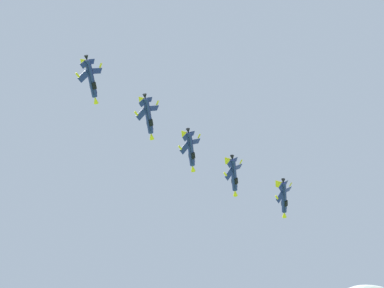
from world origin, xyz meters
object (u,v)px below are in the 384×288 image
object	(u,v)px
fighter_jet_lead	(284,198)
fighter_jet_right_outer	(91,80)
fighter_jet_right_wing	(191,150)
fighter_jet_left_wing	(234,176)
fighter_jet_left_outer	(148,117)

from	to	relation	value
fighter_jet_lead	fighter_jet_right_outer	xyz separation A→B (m)	(-77.18, -6.84, 0.15)
fighter_jet_right_wing	fighter_jet_right_outer	bearing A→B (deg)	-136.09
fighter_jet_lead	fighter_jet_right_outer	size ratio (longest dim) A/B	1.00
fighter_jet_right_wing	fighter_jet_right_outer	distance (m)	39.24
fighter_jet_lead	fighter_jet_right_wing	bearing A→B (deg)	-142.36
fighter_jet_lead	fighter_jet_right_outer	world-z (taller)	fighter_jet_right_outer
fighter_jet_lead	fighter_jet_right_wing	xyz separation A→B (m)	(-38.38, -1.27, -1.60)
fighter_jet_left_wing	fighter_jet_right_wing	world-z (taller)	fighter_jet_left_wing
fighter_jet_left_outer	fighter_jet_left_wing	bearing A→B (deg)	43.66
fighter_jet_lead	fighter_jet_right_wing	distance (m)	38.44
fighter_jet_lead	fighter_jet_left_wing	size ratio (longest dim) A/B	1.00
fighter_jet_left_wing	fighter_jet_right_outer	xyz separation A→B (m)	(-56.53, -7.08, 1.43)
fighter_jet_lead	fighter_jet_left_wing	distance (m)	20.69
fighter_jet_left_wing	fighter_jet_lead	bearing A→B (deg)	35.07
fighter_jet_right_outer	fighter_jet_left_outer	bearing A→B (deg)	41.59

